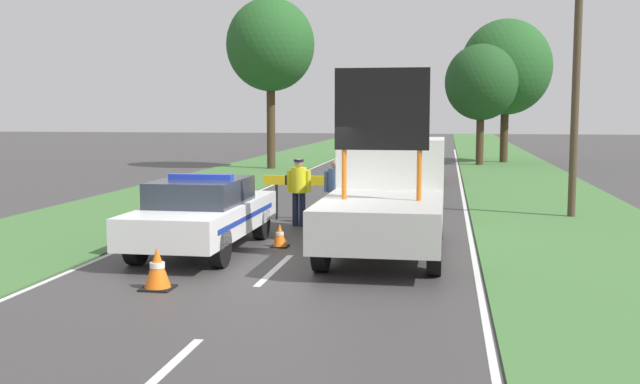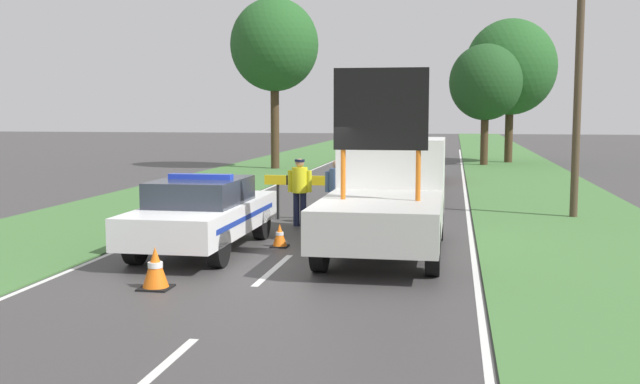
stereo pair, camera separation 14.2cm
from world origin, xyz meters
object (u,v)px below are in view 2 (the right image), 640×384
at_px(roadside_tree_near_left, 274,45).
at_px(utility_pole, 578,84).
at_px(queued_car_suv_grey, 405,174).
at_px(queued_car_wagon_maroon, 420,160).
at_px(road_barrier, 331,183).
at_px(roadside_tree_mid_left, 486,83).
at_px(police_car, 203,213).
at_px(traffic_cone_lane_edge, 280,236).
at_px(traffic_cone_behind_barrier, 155,268).
at_px(pedestrian_civilian, 337,187).
at_px(traffic_cone_near_police, 239,198).
at_px(traffic_cone_centre_front, 361,206).
at_px(police_officer, 300,186).
at_px(traffic_cone_near_truck, 316,223).
at_px(roadside_tree_near_right, 511,67).
at_px(work_truck, 388,194).

distance_m(roadside_tree_near_left, utility_pole, 18.92).
xyz_separation_m(queued_car_suv_grey, queued_car_wagon_maroon, (0.14, 6.97, -0.01)).
bearing_deg(road_barrier, roadside_tree_mid_left, 72.62).
relative_size(police_car, traffic_cone_lane_edge, 10.25).
height_order(traffic_cone_lane_edge, queued_car_wagon_maroon, queued_car_wagon_maroon).
bearing_deg(traffic_cone_behind_barrier, roadside_tree_near_left, 99.17).
height_order(pedestrian_civilian, queued_car_suv_grey, queued_car_suv_grey).
bearing_deg(traffic_cone_near_police, traffic_cone_centre_front, -15.25).
bearing_deg(police_officer, traffic_cone_near_police, -63.89).
height_order(pedestrian_civilian, traffic_cone_near_police, pedestrian_civilian).
height_order(traffic_cone_near_truck, roadside_tree_near_right, roadside_tree_near_right).
relative_size(traffic_cone_behind_barrier, roadside_tree_mid_left, 0.11).
distance_m(work_truck, queued_car_suv_grey, 8.27).
bearing_deg(road_barrier, roadside_tree_near_right, 70.53).
relative_size(traffic_cone_near_police, traffic_cone_near_truck, 1.06).
xyz_separation_m(road_barrier, traffic_cone_behind_barrier, (-1.52, -7.74, -0.62)).
bearing_deg(roadside_tree_near_right, traffic_cone_near_truck, -102.95).
bearing_deg(queued_car_suv_grey, traffic_cone_lane_edge, 76.53).
distance_m(road_barrier, utility_pole, 6.88).
bearing_deg(traffic_cone_lane_edge, work_truck, 4.71).
distance_m(traffic_cone_near_truck, roadside_tree_near_left, 20.56).
distance_m(traffic_cone_centre_front, roadside_tree_mid_left, 20.86).
distance_m(traffic_cone_lane_edge, roadside_tree_near_left, 21.61).
height_order(police_car, work_truck, work_truck).
bearing_deg(traffic_cone_behind_barrier, traffic_cone_centre_front, 74.87).
relative_size(traffic_cone_behind_barrier, roadside_tree_near_left, 0.08).
distance_m(queued_car_wagon_maroon, roadside_tree_near_left, 10.01).
relative_size(pedestrian_civilian, traffic_cone_near_police, 2.28).
distance_m(roadside_tree_near_right, utility_pole, 21.25).
relative_size(traffic_cone_near_police, queued_car_suv_grey, 0.16).
bearing_deg(police_car, traffic_cone_behind_barrier, -87.55).
height_order(work_truck, traffic_cone_centre_front, work_truck).
distance_m(police_car, roadside_tree_mid_left, 26.20).
relative_size(police_officer, pedestrian_civilian, 1.03).
height_order(traffic_cone_near_truck, queued_car_suv_grey, queued_car_suv_grey).
bearing_deg(traffic_cone_behind_barrier, traffic_cone_near_police, 98.25).
xyz_separation_m(work_truck, traffic_cone_near_police, (-4.63, 5.17, -0.78)).
xyz_separation_m(road_barrier, queued_car_wagon_maroon, (1.74, 11.55, -0.14)).
bearing_deg(road_barrier, traffic_cone_behind_barrier, -105.94).
xyz_separation_m(road_barrier, utility_pole, (6.18, 1.63, 2.53)).
xyz_separation_m(traffic_cone_near_police, traffic_cone_behind_barrier, (1.34, -9.23, -0.01)).
bearing_deg(traffic_cone_centre_front, traffic_cone_near_police, 164.75).
bearing_deg(road_barrier, queued_car_wagon_maroon, 76.61).
distance_m(queued_car_suv_grey, utility_pole, 6.06).
bearing_deg(queued_car_wagon_maroon, roadside_tree_mid_left, -107.43).
relative_size(roadside_tree_near_right, roadside_tree_mid_left, 1.24).
relative_size(police_officer, queued_car_wagon_maroon, 0.36).
distance_m(work_truck, traffic_cone_near_truck, 2.13).
height_order(police_officer, roadside_tree_mid_left, roadside_tree_mid_left).
bearing_deg(queued_car_suv_grey, queued_car_wagon_maroon, -91.16).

